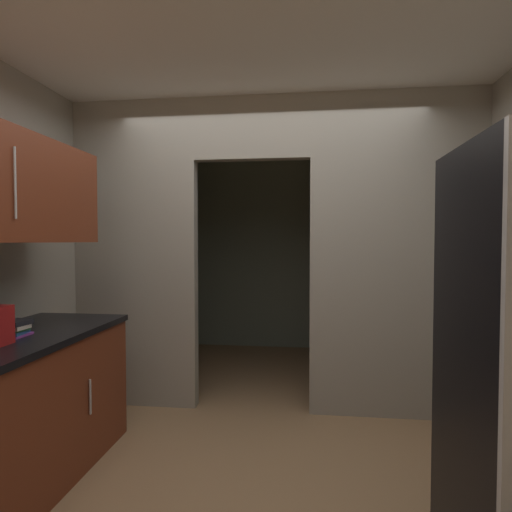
% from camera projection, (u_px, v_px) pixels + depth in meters
% --- Properties ---
extents(ground, '(20.00, 20.00, 0.00)m').
position_uv_depth(ground, '(248.00, 506.00, 2.29)').
color(ground, '#93704C').
extents(kitchen_overhead_slab, '(3.84, 6.64, 0.06)m').
position_uv_depth(kitchen_overhead_slab, '(257.00, 40.00, 2.59)').
color(kitchen_overhead_slab, silver).
extents(kitchen_partition, '(3.44, 0.12, 2.65)m').
position_uv_depth(kitchen_partition, '(276.00, 246.00, 3.55)').
color(kitchen_partition, '#9E998C').
rests_on(kitchen_partition, ground).
extents(adjoining_room_shell, '(3.44, 2.25, 2.65)m').
position_uv_depth(adjoining_room_shell, '(282.00, 251.00, 5.13)').
color(adjoining_room_shell, gray).
rests_on(adjoining_room_shell, ground).
extents(book_stack, '(0.14, 0.16, 0.10)m').
position_uv_depth(book_stack, '(16.00, 328.00, 2.43)').
color(book_stack, '#8C3893').
rests_on(book_stack, lower_cabinet_run).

